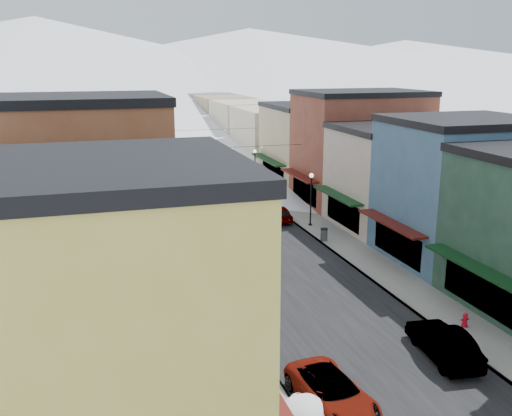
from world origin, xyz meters
TOP-DOWN VIEW (x-y plane):
  - road at (0.00, 60.00)m, footprint 10.00×160.00m
  - sidewalk_left at (-6.60, 60.00)m, footprint 3.20×160.00m
  - sidewalk_right at (6.60, 60.00)m, footprint 3.20×160.00m
  - curb_left at (-5.05, 60.00)m, footprint 0.10×160.00m
  - curb_right at (5.05, 60.00)m, footprint 0.10×160.00m
  - bldg_l_yellow at (-13.19, 4.00)m, footprint 11.30×8.70m
  - bldg_l_cream at (-13.19, 12.50)m, footprint 11.30×8.20m
  - bldg_l_brick_near at (-13.69, 20.50)m, footprint 12.30×8.20m
  - bldg_l_grayblue at (-13.19, 29.00)m, footprint 11.30×9.20m
  - bldg_l_brick_far at (-14.19, 38.00)m, footprint 13.30×9.20m
  - bldg_l_tan at (-13.19, 48.00)m, footprint 11.30×11.20m
  - bldg_r_blue at (13.19, 21.00)m, footprint 11.30×9.20m
  - bldg_r_cream at (13.69, 30.00)m, footprint 12.30×9.20m
  - bldg_r_brick_far at (14.19, 39.00)m, footprint 13.30×9.20m
  - bldg_r_tan at (13.19, 49.00)m, footprint 11.30×11.20m
  - distant_blocks at (0.00, 83.00)m, footprint 34.00×55.00m
  - mountain_ridge at (-19.47, 277.18)m, footprint 670.00×340.00m
  - overhead_cables at (0.00, 47.50)m, footprint 16.40×15.04m
  - car_white_suv at (-3.50, 6.25)m, footprint 2.93×5.41m
  - car_silver_sedan at (-3.50, 24.92)m, footprint 2.09×4.70m
  - car_dark_hatch at (-4.30, 24.22)m, footprint 1.76×4.57m
  - car_silver_wagon at (-4.30, 48.07)m, footprint 2.56×5.79m
  - car_green_sedan at (3.50, 8.50)m, footprint 2.29×5.19m
  - car_gray_suv at (4.01, 34.59)m, footprint 1.97×4.33m
  - car_black_sedan at (3.99, 48.93)m, footprint 2.16×4.73m
  - car_lane_silver at (-0.97, 53.99)m, footprint 2.40×4.72m
  - car_lane_white at (0.92, 75.08)m, footprint 3.28×5.82m
  - fire_hydrant at (6.53, 10.84)m, footprint 0.47×0.36m
  - trash_can at (5.34, 27.38)m, footprint 0.61×0.61m
  - streetlamp_near at (6.00, 31.92)m, footprint 0.39×0.39m
  - streetlamp_far at (5.55, 47.45)m, footprint 0.38×0.38m
  - snow_pile_near at (-4.88, 5.65)m, footprint 2.45×2.71m
  - snow_pile_mid at (-4.88, 29.99)m, footprint 2.31×2.62m
  - snow_pile_far at (-4.28, 37.25)m, footprint 2.49×2.73m

SIDE VIEW (x-z plane):
  - road at x=0.00m, z-range 0.00..0.01m
  - sidewalk_left at x=-6.60m, z-range 0.00..0.15m
  - sidewalk_right at x=6.60m, z-range 0.00..0.15m
  - curb_left at x=-5.05m, z-range 0.00..0.15m
  - curb_right at x=5.05m, z-range 0.00..0.15m
  - snow_pile_mid at x=-4.88m, z-range -0.02..0.96m
  - snow_pile_near at x=-4.88m, z-range -0.02..1.01m
  - snow_pile_far at x=-4.28m, z-range -0.02..1.03m
  - fire_hydrant at x=6.53m, z-range 0.12..0.92m
  - car_black_sedan at x=3.99m, z-range 0.00..1.34m
  - trash_can at x=5.34m, z-range 0.16..1.19m
  - car_white_suv at x=-3.50m, z-range 0.00..1.44m
  - car_gray_suv at x=4.01m, z-range 0.00..1.44m
  - car_dark_hatch at x=-4.30m, z-range 0.00..1.49m
  - car_lane_white at x=0.92m, z-range 0.00..1.53m
  - car_lane_silver at x=-0.97m, z-range 0.00..1.54m
  - car_silver_sedan at x=-3.50m, z-range 0.00..1.57m
  - car_silver_wagon at x=-4.30m, z-range 0.00..1.65m
  - car_green_sedan at x=3.50m, z-range 0.00..1.66m
  - streetlamp_far at x=5.55m, z-range 0.74..5.29m
  - streetlamp_near at x=6.00m, z-range 0.76..5.47m
  - distant_blocks at x=0.00m, z-range 0.00..8.00m
  - bldg_r_cream at x=13.69m, z-range 0.01..9.01m
  - bldg_l_grayblue at x=-13.19m, z-range 0.01..9.01m
  - bldg_r_tan at x=13.19m, z-range 0.01..9.51m
  - bldg_l_cream at x=-13.19m, z-range 0.01..9.51m
  - bldg_l_tan at x=-13.19m, z-range 0.01..10.01m
  - bldg_r_blue at x=13.19m, z-range 0.01..10.51m
  - bldg_l_brick_far at x=-14.19m, z-range 0.01..11.01m
  - bldg_r_brick_far at x=14.19m, z-range 0.01..11.51m
  - bldg_l_yellow at x=-13.19m, z-range 0.01..11.51m
  - overhead_cables at x=0.00m, z-range 6.18..6.22m
  - bldg_l_brick_near at x=-13.69m, z-range 0.01..12.51m
  - mountain_ridge at x=-19.47m, z-range -2.64..31.36m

